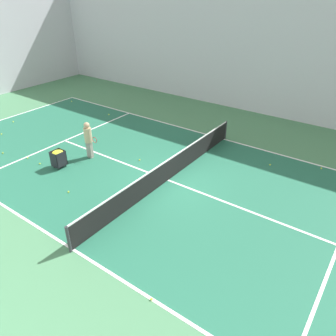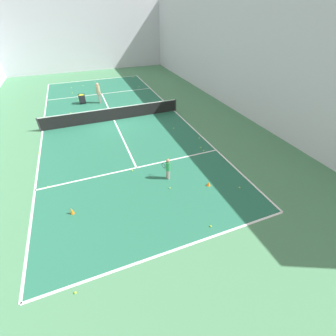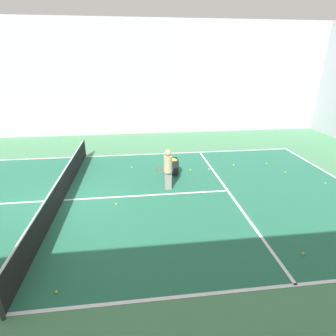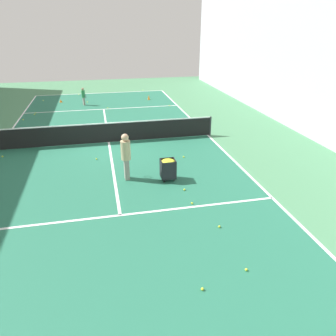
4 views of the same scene
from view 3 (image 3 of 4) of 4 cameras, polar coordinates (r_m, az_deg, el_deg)
name	(u,v)px [view 3 (image 3 of 4)]	position (r m, az deg, el deg)	size (l,w,h in m)	color
ground_plane	(63,200)	(11.30, -21.80, -6.52)	(38.37, 38.37, 0.00)	#477F56
court_playing_area	(63,200)	(11.30, -21.80, -6.51)	(10.24, 24.62, 0.00)	#23664C
line_sideline_left	(85,157)	(15.88, -17.57, 2.35)	(0.10, 24.62, 0.00)	white
line_sideline_right	(6,315)	(7.46, -31.82, -25.48)	(0.10, 24.62, 0.00)	white
line_service_far	(228,191)	(11.51, 12.86, -4.82)	(10.24, 0.10, 0.00)	white
line_centre_service	(63,200)	(11.30, -21.80, -6.50)	(0.10, 13.54, 0.00)	white
hall_enclosure_left	(91,80)	(19.93, -16.50, 17.87)	(0.15, 34.67, 7.80)	silver
tennis_net	(61,189)	(11.07, -22.18, -4.16)	(10.54, 0.10, 1.00)	#2D2D33
coach_at_net	(168,167)	(10.95, -0.02, 0.20)	(0.37, 0.68, 1.79)	gray
ball_cart	(173,164)	(12.54, 1.00, 0.94)	(0.55, 0.50, 0.83)	black
tennis_ball_2	(28,158)	(16.79, -28.25, 1.85)	(0.07, 0.07, 0.07)	yellow
tennis_ball_3	(303,254)	(8.77, 27.32, -16.22)	(0.07, 0.07, 0.07)	yellow
tennis_ball_4	(234,165)	(14.27, 14.10, 0.64)	(0.07, 0.07, 0.07)	yellow
tennis_ball_5	(285,172)	(14.21, 24.16, -0.81)	(0.07, 0.07, 0.07)	yellow
tennis_ball_6	(132,167)	(13.69, -7.88, 0.18)	(0.07, 0.07, 0.07)	yellow
tennis_ball_8	(267,163)	(15.01, 20.68, 0.92)	(0.07, 0.07, 0.07)	yellow
tennis_ball_9	(116,204)	(10.36, -11.19, -7.71)	(0.07, 0.07, 0.07)	yellow
tennis_ball_13	(56,292)	(7.40, -23.13, -23.59)	(0.07, 0.07, 0.07)	yellow
tennis_ball_14	(325,183)	(13.79, 31.04, -2.82)	(0.07, 0.07, 0.07)	yellow
tennis_ball_17	(209,169)	(13.47, 8.90, -0.26)	(0.07, 0.07, 0.07)	yellow
tennis_ball_18	(190,170)	(13.25, 4.91, -0.45)	(0.07, 0.07, 0.07)	yellow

